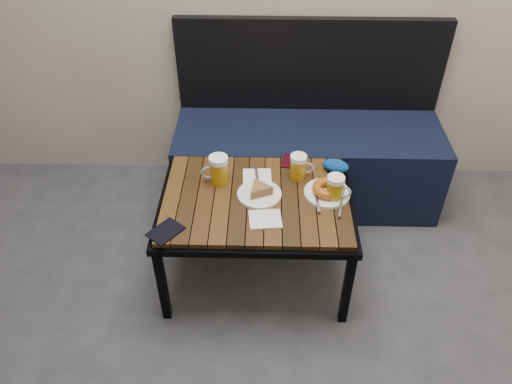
{
  "coord_description": "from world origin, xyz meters",
  "views": [
    {
      "loc": [
        0.02,
        -0.47,
        1.87
      ],
      "look_at": [
        -0.02,
        1.17,
        0.5
      ],
      "focal_mm": 35.0,
      "sensor_mm": 36.0,
      "label": 1
    }
  ],
  "objects_px": {
    "beer_mug_centre": "(299,167)",
    "passport_burgundy": "(291,161)",
    "cafe_table": "(256,205)",
    "passport_navy": "(166,231)",
    "plate_bagel": "(327,190)",
    "knit_pouch": "(336,166)",
    "plate_pie": "(259,192)",
    "bench": "(307,155)",
    "beer_mug_right": "(335,188)",
    "beer_mug_left": "(218,170)"
  },
  "relations": [
    {
      "from": "beer_mug_left",
      "to": "beer_mug_right",
      "type": "relative_size",
      "value": 1.13
    },
    {
      "from": "bench",
      "to": "passport_navy",
      "type": "height_order",
      "value": "bench"
    },
    {
      "from": "beer_mug_centre",
      "to": "beer_mug_right",
      "type": "xyz_separation_m",
      "value": [
        0.15,
        -0.15,
        0.0
      ]
    },
    {
      "from": "bench",
      "to": "cafe_table",
      "type": "bearing_deg",
      "value": -113.86
    },
    {
      "from": "beer_mug_centre",
      "to": "plate_pie",
      "type": "distance_m",
      "value": 0.22
    },
    {
      "from": "plate_bagel",
      "to": "passport_navy",
      "type": "distance_m",
      "value": 0.71
    },
    {
      "from": "beer_mug_centre",
      "to": "knit_pouch",
      "type": "relative_size",
      "value": 0.98
    },
    {
      "from": "cafe_table",
      "to": "plate_pie",
      "type": "height_order",
      "value": "plate_pie"
    },
    {
      "from": "knit_pouch",
      "to": "beer_mug_left",
      "type": "bearing_deg",
      "value": -169.62
    },
    {
      "from": "beer_mug_right",
      "to": "passport_navy",
      "type": "relative_size",
      "value": 0.89
    },
    {
      "from": "beer_mug_right",
      "to": "cafe_table",
      "type": "bearing_deg",
      "value": -165.69
    },
    {
      "from": "bench",
      "to": "knit_pouch",
      "type": "bearing_deg",
      "value": -76.55
    },
    {
      "from": "beer_mug_right",
      "to": "plate_pie",
      "type": "xyz_separation_m",
      "value": [
        -0.32,
        0.02,
        -0.04
      ]
    },
    {
      "from": "plate_pie",
      "to": "knit_pouch",
      "type": "xyz_separation_m",
      "value": [
        0.35,
        0.19,
        0.0
      ]
    },
    {
      "from": "beer_mug_centre",
      "to": "passport_navy",
      "type": "relative_size",
      "value": 0.88
    },
    {
      "from": "cafe_table",
      "to": "beer_mug_left",
      "type": "xyz_separation_m",
      "value": [
        -0.17,
        0.1,
        0.11
      ]
    },
    {
      "from": "beer_mug_left",
      "to": "knit_pouch",
      "type": "xyz_separation_m",
      "value": [
        0.53,
        0.1,
        -0.04
      ]
    },
    {
      "from": "beer_mug_centre",
      "to": "plate_pie",
      "type": "relative_size",
      "value": 0.62
    },
    {
      "from": "cafe_table",
      "to": "passport_navy",
      "type": "relative_size",
      "value": 6.29
    },
    {
      "from": "beer_mug_left",
      "to": "passport_burgundy",
      "type": "xyz_separation_m",
      "value": [
        0.32,
        0.16,
        -0.06
      ]
    },
    {
      "from": "passport_navy",
      "to": "bench",
      "type": "bearing_deg",
      "value": 91.34
    },
    {
      "from": "beer_mug_right",
      "to": "bench",
      "type": "bearing_deg",
      "value": 111.83
    },
    {
      "from": "bench",
      "to": "beer_mug_right",
      "type": "height_order",
      "value": "bench"
    },
    {
      "from": "beer_mug_right",
      "to": "knit_pouch",
      "type": "relative_size",
      "value": 0.99
    },
    {
      "from": "beer_mug_centre",
      "to": "passport_burgundy",
      "type": "distance_m",
      "value": 0.13
    },
    {
      "from": "plate_pie",
      "to": "beer_mug_centre",
      "type": "bearing_deg",
      "value": 37.73
    },
    {
      "from": "beer_mug_left",
      "to": "plate_bagel",
      "type": "relative_size",
      "value": 0.52
    },
    {
      "from": "beer_mug_left",
      "to": "plate_pie",
      "type": "relative_size",
      "value": 0.7
    },
    {
      "from": "beer_mug_left",
      "to": "beer_mug_centre",
      "type": "relative_size",
      "value": 1.14
    },
    {
      "from": "cafe_table",
      "to": "beer_mug_centre",
      "type": "relative_size",
      "value": 7.12
    },
    {
      "from": "beer_mug_centre",
      "to": "passport_burgundy",
      "type": "height_order",
      "value": "beer_mug_centre"
    },
    {
      "from": "beer_mug_right",
      "to": "passport_burgundy",
      "type": "distance_m",
      "value": 0.32
    },
    {
      "from": "knit_pouch",
      "to": "cafe_table",
      "type": "bearing_deg",
      "value": -151.21
    },
    {
      "from": "beer_mug_right",
      "to": "knit_pouch",
      "type": "height_order",
      "value": "beer_mug_right"
    },
    {
      "from": "plate_pie",
      "to": "passport_navy",
      "type": "distance_m",
      "value": 0.44
    },
    {
      "from": "passport_burgundy",
      "to": "beer_mug_left",
      "type": "bearing_deg",
      "value": -141.82
    },
    {
      "from": "beer_mug_left",
      "to": "plate_pie",
      "type": "bearing_deg",
      "value": 146.84
    },
    {
      "from": "cafe_table",
      "to": "plate_bagel",
      "type": "distance_m",
      "value": 0.32
    },
    {
      "from": "bench",
      "to": "plate_pie",
      "type": "xyz_separation_m",
      "value": [
        -0.25,
        -0.59,
        0.22
      ]
    },
    {
      "from": "knit_pouch",
      "to": "passport_burgundy",
      "type": "bearing_deg",
      "value": 163.04
    },
    {
      "from": "plate_bagel",
      "to": "knit_pouch",
      "type": "xyz_separation_m",
      "value": [
        0.05,
        0.17,
        0.0
      ]
    },
    {
      "from": "beer_mug_centre",
      "to": "plate_pie",
      "type": "xyz_separation_m",
      "value": [
        -0.17,
        -0.13,
        -0.04
      ]
    },
    {
      "from": "bench",
      "to": "knit_pouch",
      "type": "distance_m",
      "value": 0.47
    },
    {
      "from": "plate_bagel",
      "to": "passport_burgundy",
      "type": "xyz_separation_m",
      "value": [
        -0.15,
        0.24,
        -0.02
      ]
    },
    {
      "from": "plate_pie",
      "to": "passport_navy",
      "type": "relative_size",
      "value": 1.44
    },
    {
      "from": "beer_mug_right",
      "to": "beer_mug_left",
      "type": "bearing_deg",
      "value": -176.75
    },
    {
      "from": "beer_mug_centre",
      "to": "bench",
      "type": "bearing_deg",
      "value": 74.44
    },
    {
      "from": "beer_mug_right",
      "to": "knit_pouch",
      "type": "bearing_deg",
      "value": 98.12
    },
    {
      "from": "beer_mug_left",
      "to": "beer_mug_right",
      "type": "distance_m",
      "value": 0.51
    },
    {
      "from": "beer_mug_right",
      "to": "passport_burgundy",
      "type": "xyz_separation_m",
      "value": [
        -0.18,
        0.26,
        -0.06
      ]
    }
  ]
}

